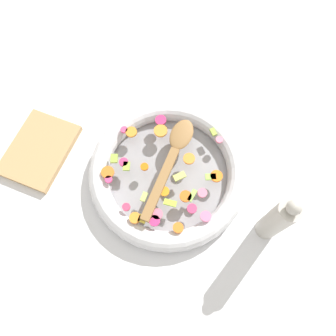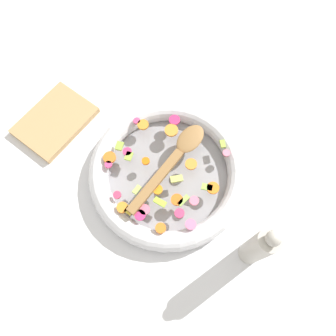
# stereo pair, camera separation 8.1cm
# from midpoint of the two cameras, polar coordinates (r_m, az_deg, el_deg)

# --- Properties ---
(ground_plane) EXTENTS (4.00, 4.00, 0.00)m
(ground_plane) POSITION_cam_midpoint_polar(r_m,az_deg,el_deg) (0.86, -2.69, -1.59)
(ground_plane) COLOR silver
(skillet) EXTENTS (0.40, 0.40, 0.05)m
(skillet) POSITION_cam_midpoint_polar(r_m,az_deg,el_deg) (0.84, -2.75, -1.06)
(skillet) COLOR gray
(skillet) RESTS_ON ground_plane
(chopped_vegetables) EXTENTS (0.31, 0.30, 0.01)m
(chopped_vegetables) POSITION_cam_midpoint_polar(r_m,az_deg,el_deg) (0.80, -3.83, -1.93)
(chopped_vegetables) COLOR orange
(chopped_vegetables) RESTS_ON skillet
(wooden_spoon) EXTENTS (0.28, 0.06, 0.01)m
(wooden_spoon) POSITION_cam_midpoint_polar(r_m,az_deg,el_deg) (0.81, -2.10, 1.71)
(wooden_spoon) COLOR olive
(wooden_spoon) RESTS_ON chopped_vegetables
(pepper_mill) EXTENTS (0.05, 0.05, 0.22)m
(pepper_mill) POSITION_cam_midpoint_polar(r_m,az_deg,el_deg) (0.75, 15.61, -9.09)
(pepper_mill) COLOR #B2ADA3
(pepper_mill) RESTS_ON ground_plane
(cutting_board) EXTENTS (0.20, 0.15, 0.02)m
(cutting_board) POSITION_cam_midpoint_polar(r_m,az_deg,el_deg) (0.96, -23.76, 2.63)
(cutting_board) COLOR tan
(cutting_board) RESTS_ON ground_plane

